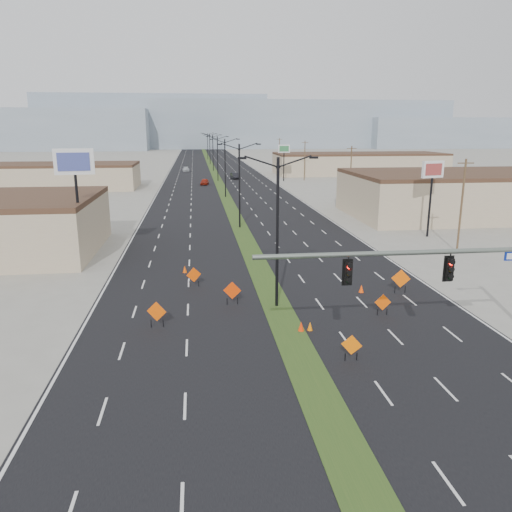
{
  "coord_description": "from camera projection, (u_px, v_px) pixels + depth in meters",
  "views": [
    {
      "loc": [
        -5.27,
        -19.67,
        11.76
      ],
      "look_at": [
        -1.24,
        13.46,
        3.2
      ],
      "focal_mm": 35.0,
      "sensor_mm": 36.0,
      "label": 1
    }
  ],
  "objects": [
    {
      "name": "pole_sign_east_far",
      "position": [
        284.0,
        152.0,
        112.73
      ],
      "size": [
        2.68,
        0.45,
        8.19
      ],
      "rotation": [
        0.0,
        0.0,
        0.02
      ],
      "color": "black",
      "rests_on": "ground"
    },
    {
      "name": "car_far",
      "position": [
        186.0,
        169.0,
        139.19
      ],
      "size": [
        2.06,
        4.49,
        1.27
      ],
      "primitive_type": "imported",
      "rotation": [
        0.0,
        0.0,
        0.07
      ],
      "color": "#ABB0B5",
      "rests_on": "ground"
    },
    {
      "name": "construction_sign_4",
      "position": [
        383.0,
        303.0,
        32.12
      ],
      "size": [
        1.08,
        0.11,
        1.43
      ],
      "rotation": [
        0.0,
        0.0,
        -0.06
      ],
      "color": "#E44C04",
      "rests_on": "ground"
    },
    {
      "name": "construction_sign_3",
      "position": [
        352.0,
        346.0,
        25.79
      ],
      "size": [
        1.0,
        0.47,
        1.44
      ],
      "rotation": [
        0.0,
        0.0,
        -0.41
      ],
      "color": "#EC6204",
      "rests_on": "ground"
    },
    {
      "name": "streetlight_3",
      "position": [
        218.0,
        157.0,
        113.41
      ],
      "size": [
        5.15,
        0.24,
        10.02
      ],
      "color": "black",
      "rests_on": "ground"
    },
    {
      "name": "building_se_near",
      "position": [
        481.0,
        195.0,
        69.02
      ],
      "size": [
        36.0,
        18.0,
        5.5
      ],
      "primitive_type": "cube",
      "color": "tan",
      "rests_on": "ground"
    },
    {
      "name": "streetlight_1",
      "position": [
        239.0,
        183.0,
        59.57
      ],
      "size": [
        5.15,
        0.24,
        10.02
      ],
      "color": "black",
      "rests_on": "ground"
    },
    {
      "name": "construction_sign_5",
      "position": [
        401.0,
        279.0,
        36.38
      ],
      "size": [
        1.31,
        0.44,
        1.81
      ],
      "rotation": [
        0.0,
        0.0,
        -0.3
      ],
      "color": "#ED5605",
      "rests_on": "ground"
    },
    {
      "name": "construction_sign_2",
      "position": [
        194.0,
        275.0,
        37.93
      ],
      "size": [
        1.11,
        0.38,
        1.54
      ],
      "rotation": [
        0.0,
        0.0,
        0.31
      ],
      "color": "#E84804",
      "rests_on": "ground"
    },
    {
      "name": "building_se_far",
      "position": [
        359.0,
        164.0,
        132.05
      ],
      "size": [
        44.0,
        16.0,
        5.0
      ],
      "primitive_type": "cube",
      "color": "tan",
      "rests_on": "ground"
    },
    {
      "name": "utility_pole_0",
      "position": [
        462.0,
        205.0,
        47.67
      ],
      "size": [
        1.6,
        0.2,
        9.0
      ],
      "color": "#4C3823",
      "rests_on": "ground"
    },
    {
      "name": "streetlight_2",
      "position": [
        225.0,
        166.0,
        86.49
      ],
      "size": [
        5.15,
        0.24,
        10.02
      ],
      "color": "black",
      "rests_on": "ground"
    },
    {
      "name": "cone_1",
      "position": [
        310.0,
        326.0,
        29.83
      ],
      "size": [
        0.41,
        0.41,
        0.55
      ],
      "primitive_type": "cone",
      "rotation": [
        0.0,
        0.0,
        -0.3
      ],
      "color": "orange",
      "rests_on": "ground"
    },
    {
      "name": "streetlight_6",
      "position": [
        208.0,
        145.0,
        194.18
      ],
      "size": [
        5.15,
        0.24,
        10.02
      ],
      "color": "black",
      "rests_on": "ground"
    },
    {
      "name": "utility_pole_3",
      "position": [
        279.0,
        153.0,
        148.63
      ],
      "size": [
        1.6,
        0.2,
        9.0
      ],
      "color": "#4C3823",
      "rests_on": "ground"
    },
    {
      "name": "construction_sign_1",
      "position": [
        232.0,
        291.0,
        34.03
      ],
      "size": [
        1.22,
        0.29,
        1.65
      ],
      "rotation": [
        0.0,
        0.0,
        -0.21
      ],
      "color": "red",
      "rests_on": "ground"
    },
    {
      "name": "pole_sign_east_near",
      "position": [
        432.0,
        176.0,
        54.23
      ],
      "size": [
        2.72,
        1.04,
        8.35
      ],
      "rotation": [
        0.0,
        0.0,
        0.26
      ],
      "color": "black",
      "rests_on": "ground"
    },
    {
      "name": "streetlight_5",
      "position": [
        210.0,
        148.0,
        167.26
      ],
      "size": [
        5.15,
        0.24,
        10.02
      ],
      "color": "black",
      "rests_on": "ground"
    },
    {
      "name": "mesa_backdrop",
      "position": [
        155.0,
        122.0,
        322.65
      ],
      "size": [
        140.0,
        50.0,
        32.0
      ],
      "primitive_type": "cube",
      "color": "gray",
      "rests_on": "ground"
    },
    {
      "name": "cone_2",
      "position": [
        361.0,
        289.0,
        36.71
      ],
      "size": [
        0.41,
        0.41,
        0.62
      ],
      "primitive_type": "cone",
      "rotation": [
        0.0,
        0.0,
        -0.13
      ],
      "color": "#FF4405",
      "rests_on": "ground"
    },
    {
      "name": "car_mid",
      "position": [
        235.0,
        176.0,
        119.34
      ],
      "size": [
        2.05,
        4.57,
        1.46
      ],
      "primitive_type": "imported",
      "rotation": [
        0.0,
        0.0,
        0.12
      ],
      "color": "black",
      "rests_on": "ground"
    },
    {
      "name": "median_strip",
      "position": [
        217.0,
        179.0,
        118.61
      ],
      "size": [
        2.0,
        400.0,
        0.04
      ],
      "primitive_type": "cube",
      "color": "#264819",
      "rests_on": "ground"
    },
    {
      "name": "mesa_center",
      "position": [
        266.0,
        125.0,
        312.12
      ],
      "size": [
        220.0,
        50.0,
        28.0
      ],
      "primitive_type": "cube",
      "color": "gray",
      "rests_on": "ground"
    },
    {
      "name": "car_left",
      "position": [
        205.0,
        182.0,
        106.66
      ],
      "size": [
        2.06,
        4.04,
        1.32
      ],
      "primitive_type": "imported",
      "rotation": [
        0.0,
        0.0,
        -0.13
      ],
      "color": "maroon",
      "rests_on": "ground"
    },
    {
      "name": "cone_0",
      "position": [
        301.0,
        327.0,
        29.68
      ],
      "size": [
        0.47,
        0.47,
        0.63
      ],
      "primitive_type": "cone",
      "rotation": [
        0.0,
        0.0,
        -0.3
      ],
      "color": "#F02F05",
      "rests_on": "ground"
    },
    {
      "name": "building_sw_far",
      "position": [
        61.0,
        177.0,
        99.88
      ],
      "size": [
        30.0,
        14.0,
        4.5
      ],
      "primitive_type": "cube",
      "color": "tan",
      "rests_on": "ground"
    },
    {
      "name": "mesa_east",
      "position": [
        484.0,
        133.0,
        320.13
      ],
      "size": [
        160.0,
        50.0,
        18.0
      ],
      "primitive_type": "cube",
      "color": "gray",
      "rests_on": "ground"
    },
    {
      "name": "construction_sign_0",
      "position": [
        157.0,
        312.0,
        30.12
      ],
      "size": [
        1.19,
        0.42,
        1.65
      ],
      "rotation": [
        0.0,
        0.0,
        -0.32
      ],
      "color": "#DC4A04",
      "rests_on": "ground"
    },
    {
      "name": "utility_pole_1",
      "position": [
        351.0,
        173.0,
        81.32
      ],
      "size": [
        1.6,
        0.2,
        9.0
      ],
      "color": "#4C3823",
      "rests_on": "ground"
    },
    {
      "name": "utility_pole_2",
      "position": [
        305.0,
        160.0,
        114.98
      ],
      "size": [
        1.6,
        0.2,
        9.0
      ],
      "color": "#4C3823",
      "rests_on": "ground"
    },
    {
      "name": "streetlight_0",
      "position": [
        277.0,
        228.0,
        32.64
      ],
      "size": [
        5.15,
        0.24,
        10.02
      ],
      "color": "black",
      "rests_on": "ground"
    },
    {
      "name": "road_surface",
      "position": [
        217.0,
        179.0,
        118.61
      ],
      "size": [
        25.0,
        400.0,
        0.02
      ],
      "primitive_type": "cube",
      "color": "black",
      "rests_on": "ground"
    },
    {
      "name": "cone_3",
      "position": [
        185.0,
        269.0,
        41.78
      ],
      "size": [
        0.49,
        0.49,
        0.62
      ],
      "primitive_type": "cone",
      "rotation": [
        0.0,
        0.0,
        -0.41
      ],
      "color": "#E24904",
      "rests_on": "ground"
    },
    {
      "name": "pole_sign_west",
      "position": [
        75.0,
        170.0,
        42.58
      ],
      "size": [
        3.31,
        0.83,
        10.11
      ],
      "rotation": [
        0.0,
        0.0,
        0.15
      ],
      "color": "black",
      "rests_on": "ground"
    },
    {
      "name": "ground",
      "position": [
        319.0,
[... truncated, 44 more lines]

